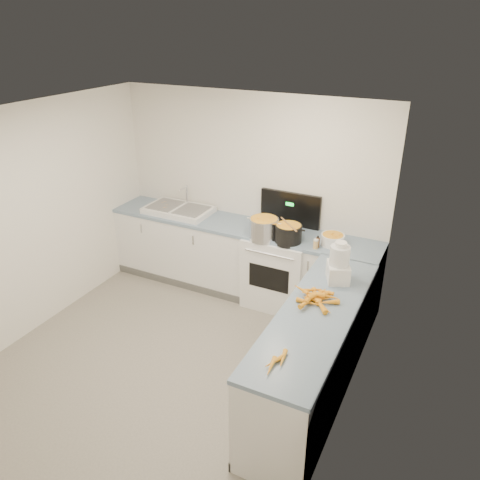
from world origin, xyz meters
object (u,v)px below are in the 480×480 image
at_px(sink, 179,210).
at_px(steel_pot, 264,229).
at_px(extract_bottle, 318,243).
at_px(food_processor, 339,264).
at_px(mixing_bowl, 333,240).
at_px(spice_jar, 316,245).
at_px(stove, 279,268).
at_px(black_pot, 288,234).

xyz_separation_m(sink, steel_pot, (1.31, -0.20, 0.07)).
relative_size(extract_bottle, food_processor, 0.27).
height_order(mixing_bowl, extract_bottle, mixing_bowl).
relative_size(sink, extract_bottle, 7.60).
xyz_separation_m(spice_jar, food_processor, (0.41, -0.58, 0.13)).
distance_m(extract_bottle, food_processor, 0.75).
distance_m(steel_pot, extract_bottle, 0.65).
bearing_deg(mixing_bowl, food_processor, -70.14).
distance_m(steel_pot, mixing_bowl, 0.79).
height_order(stove, steel_pot, stove).
xyz_separation_m(mixing_bowl, food_processor, (0.27, -0.76, 0.12)).
height_order(mixing_bowl, food_processor, food_processor).
bearing_deg(extract_bottle, mixing_bowl, 47.01).
xyz_separation_m(sink, black_pot, (1.60, -0.18, 0.05)).
xyz_separation_m(steel_pot, extract_bottle, (0.65, 0.02, -0.05)).
height_order(steel_pot, extract_bottle, steel_pot).
bearing_deg(spice_jar, sink, 173.66).
height_order(extract_bottle, food_processor, food_processor).
distance_m(black_pot, spice_jar, 0.34).
xyz_separation_m(stove, black_pot, (0.15, -0.16, 0.56)).
xyz_separation_m(stove, food_processor, (0.91, -0.78, 0.64)).
bearing_deg(black_pot, food_processor, -39.31).
height_order(black_pot, spice_jar, black_pot).
height_order(extract_bottle, spice_jar, extract_bottle).
relative_size(stove, spice_jar, 14.28).
height_order(black_pot, extract_bottle, black_pot).
distance_m(stove, steel_pot, 0.62).
bearing_deg(black_pot, mixing_bowl, 16.45).
relative_size(spice_jar, food_processor, 0.23).
distance_m(mixing_bowl, extract_bottle, 0.19).
xyz_separation_m(stove, steel_pot, (-0.14, -0.18, 0.57)).
height_order(stove, black_pot, stove).
bearing_deg(food_processor, spice_jar, 125.42).
relative_size(stove, extract_bottle, 12.01).
bearing_deg(sink, extract_bottle, -5.15).
relative_size(stove, food_processor, 3.27).
bearing_deg(mixing_bowl, sink, 178.96).
bearing_deg(black_pot, extract_bottle, 0.46).
bearing_deg(steel_pot, stove, 51.56).
relative_size(steel_pot, black_pot, 1.11).
bearing_deg(mixing_bowl, black_pot, -163.55).
relative_size(sink, black_pot, 2.78).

